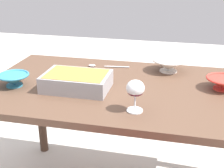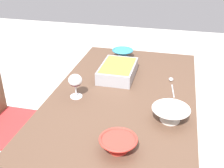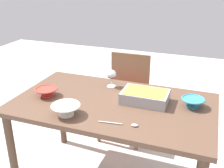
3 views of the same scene
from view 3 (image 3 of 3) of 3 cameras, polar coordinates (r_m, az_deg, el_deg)
dining_table at (r=2.10m, az=0.21°, el=-5.98°), size 1.49×0.87×0.76m
chair at (r=2.89m, az=2.99°, el=-1.49°), size 0.44×0.44×0.86m
wine_glass at (r=2.29m, az=-0.15°, el=1.83°), size 0.08×0.08×0.15m
casserole_dish at (r=2.06m, az=6.87°, el=-2.49°), size 0.34×0.23×0.09m
mixing_bowl at (r=2.05m, az=16.42°, el=-3.61°), size 0.17×0.17×0.07m
small_bowl at (r=2.20m, az=-13.41°, el=-1.53°), size 0.18×0.18×0.07m
serving_bowl at (r=1.89m, az=-9.53°, el=-5.16°), size 0.20×0.20×0.08m
serving_spoon at (r=1.77m, az=2.89°, el=-8.35°), size 0.26×0.05×0.01m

